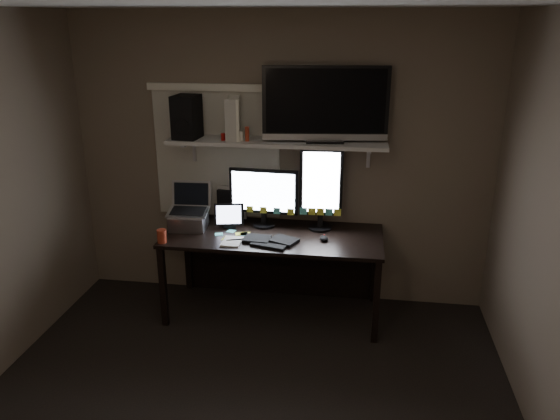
% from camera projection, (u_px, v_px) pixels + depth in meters
% --- Properties ---
extents(ceiling, '(3.60, 3.60, 0.00)m').
position_uv_depth(ceiling, '(225.00, 1.00, 2.60)').
color(ceiling, silver).
rests_on(ceiling, back_wall).
extents(back_wall, '(3.60, 0.00, 3.60)m').
position_uv_depth(back_wall, '(280.00, 162.00, 4.70)').
color(back_wall, '#69594B').
rests_on(back_wall, floor).
extents(window_blinds, '(1.10, 0.02, 1.10)m').
position_uv_depth(window_blinds, '(217.00, 155.00, 4.74)').
color(window_blinds, silver).
rests_on(window_blinds, back_wall).
extents(desk, '(1.80, 0.75, 0.73)m').
position_uv_depth(desk, '(276.00, 248.00, 4.69)').
color(desk, black).
rests_on(desk, floor).
extents(wall_shelf, '(1.80, 0.35, 0.03)m').
position_uv_depth(wall_shelf, '(277.00, 142.00, 4.46)').
color(wall_shelf, beige).
rests_on(wall_shelf, back_wall).
extents(monitor_landscape, '(0.59, 0.09, 0.52)m').
position_uv_depth(monitor_landscape, '(264.00, 197.00, 4.62)').
color(monitor_landscape, black).
rests_on(monitor_landscape, desk).
extents(monitor_portrait, '(0.36, 0.08, 0.71)m').
position_uv_depth(monitor_portrait, '(321.00, 189.00, 4.52)').
color(monitor_portrait, black).
rests_on(monitor_portrait, desk).
extents(keyboard, '(0.46, 0.27, 0.03)m').
position_uv_depth(keyboard, '(270.00, 240.00, 4.37)').
color(keyboard, black).
rests_on(keyboard, desk).
extents(mouse, '(0.09, 0.11, 0.04)m').
position_uv_depth(mouse, '(324.00, 238.00, 4.40)').
color(mouse, black).
rests_on(mouse, desk).
extents(notepad, '(0.15, 0.21, 0.01)m').
position_uv_depth(notepad, '(232.00, 241.00, 4.36)').
color(notepad, silver).
rests_on(notepad, desk).
extents(tablet, '(0.26, 0.15, 0.22)m').
position_uv_depth(tablet, '(229.00, 216.00, 4.63)').
color(tablet, black).
rests_on(tablet, desk).
extents(file_sorter, '(0.25, 0.15, 0.30)m').
position_uv_depth(file_sorter, '(232.00, 204.00, 4.80)').
color(file_sorter, black).
rests_on(file_sorter, desk).
extents(laptop, '(0.35, 0.29, 0.38)m').
position_uv_depth(laptop, '(188.00, 208.00, 4.58)').
color(laptop, '#BCBCC1').
rests_on(laptop, desk).
extents(cup, '(0.08, 0.08, 0.11)m').
position_uv_depth(cup, '(162.00, 236.00, 4.34)').
color(cup, maroon).
rests_on(cup, desk).
extents(sticky_notes, '(0.34, 0.29, 0.00)m').
position_uv_depth(sticky_notes, '(234.00, 235.00, 4.50)').
color(sticky_notes, '#D7DD3C').
rests_on(sticky_notes, desk).
extents(tv, '(1.01, 0.30, 0.60)m').
position_uv_depth(tv, '(325.00, 104.00, 4.30)').
color(tv, black).
rests_on(tv, wall_shelf).
extents(game_console, '(0.14, 0.30, 0.34)m').
position_uv_depth(game_console, '(234.00, 118.00, 4.47)').
color(game_console, silver).
rests_on(game_console, wall_shelf).
extents(speaker, '(0.21, 0.25, 0.35)m').
position_uv_depth(speaker, '(187.00, 117.00, 4.48)').
color(speaker, black).
rests_on(speaker, wall_shelf).
extents(bottles, '(0.22, 0.11, 0.14)m').
position_uv_depth(bottles, '(235.00, 133.00, 4.41)').
color(bottles, '#A50F0C').
rests_on(bottles, wall_shelf).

